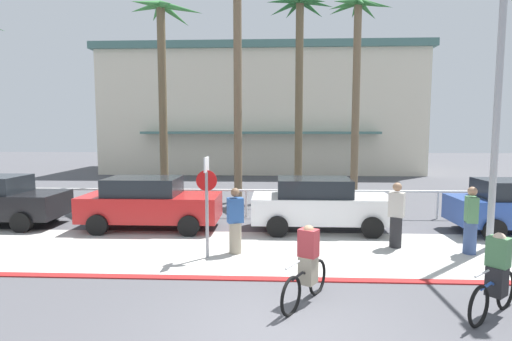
{
  "coord_description": "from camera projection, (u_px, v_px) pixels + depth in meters",
  "views": [
    {
      "loc": [
        -0.12,
        -6.35,
        3.25
      ],
      "look_at": [
        -0.68,
        6.0,
        1.99
      ],
      "focal_mm": 28.62,
      "sensor_mm": 36.0,
      "label": 1
    }
  ],
  "objects": [
    {
      "name": "ground_plane",
      "position": [
        277.0,
        209.0,
        16.58
      ],
      "size": [
        80.0,
        80.0,
        0.0
      ],
      "primitive_type": "plane",
      "color": "#4C4C51"
    },
    {
      "name": "sidewalk_strip",
      "position": [
        279.0,
        252.0,
        10.81
      ],
      "size": [
        44.0,
        4.0,
        0.02
      ],
      "primitive_type": "cube",
      "color": "beige",
      "rests_on": "ground"
    },
    {
      "name": "curb_paint",
      "position": [
        280.0,
        279.0,
        8.82
      ],
      "size": [
        44.0,
        0.24,
        0.03
      ],
      "primitive_type": "cube",
      "color": "maroon",
      "rests_on": "ground"
    },
    {
      "name": "building_backdrop",
      "position": [
        262.0,
        112.0,
        32.66
      ],
      "size": [
        23.7,
        10.64,
        9.25
      ],
      "color": "beige",
      "rests_on": "ground"
    },
    {
      "name": "rail_fence",
      "position": [
        278.0,
        195.0,
        15.0
      ],
      "size": [
        25.56,
        0.08,
        1.04
      ],
      "color": "white",
      "rests_on": "ground"
    },
    {
      "name": "stop_sign_bike_lane",
      "position": [
        207.0,
        193.0,
        10.12
      ],
      "size": [
        0.52,
        0.56,
        2.56
      ],
      "color": "gray",
      "rests_on": "ground"
    },
    {
      "name": "streetlight_curb",
      "position": [
        503.0,
        89.0,
        10.46
      ],
      "size": [
        0.24,
        2.54,
        7.5
      ],
      "color": "#9EA0A5",
      "rests_on": "ground"
    },
    {
      "name": "palm_tree_1",
      "position": [
        163.0,
        60.0,
        17.75
      ],
      "size": [
        3.2,
        3.18,
        8.74
      ],
      "color": "brown",
      "rests_on": "ground"
    },
    {
      "name": "palm_tree_2",
      "position": [
        237.0,
        43.0,
        17.58
      ],
      "size": [
        3.51,
        3.07,
        9.94
      ],
      "color": "#756047",
      "rests_on": "ground"
    },
    {
      "name": "palm_tree_3",
      "position": [
        299.0,
        50.0,
        18.69
      ],
      "size": [
        3.14,
        2.76,
        9.24
      ],
      "color": "brown",
      "rests_on": "ground"
    },
    {
      "name": "palm_tree_4",
      "position": [
        357.0,
        52.0,
        19.18
      ],
      "size": [
        3.1,
        3.07,
        9.32
      ],
      "color": "#756047",
      "rests_on": "ground"
    },
    {
      "name": "car_red_1",
      "position": [
        150.0,
        203.0,
        13.24
      ],
      "size": [
        4.4,
        2.02,
        1.69
      ],
      "color": "red",
      "rests_on": "ground"
    },
    {
      "name": "car_white_2",
      "position": [
        320.0,
        204.0,
        13.03
      ],
      "size": [
        4.4,
        2.02,
        1.69
      ],
      "color": "white",
      "rests_on": "ground"
    },
    {
      "name": "cyclist_black_0",
      "position": [
        307.0,
        266.0,
        7.63
      ],
      "size": [
        0.98,
        1.6,
        1.5
      ],
      "color": "black",
      "rests_on": "ground"
    },
    {
      "name": "cyclist_blue_1",
      "position": [
        496.0,
        277.0,
        7.08
      ],
      "size": [
        1.41,
        1.24,
        1.5
      ],
      "color": "black",
      "rests_on": "ground"
    },
    {
      "name": "pedestrian_0",
      "position": [
        396.0,
        218.0,
        11.11
      ],
      "size": [
        0.48,
        0.43,
        1.81
      ],
      "color": "#232326",
      "rests_on": "ground"
    },
    {
      "name": "pedestrian_1",
      "position": [
        235.0,
        223.0,
        10.59
      ],
      "size": [
        0.46,
        0.41,
        1.74
      ],
      "color": "gray",
      "rests_on": "ground"
    },
    {
      "name": "pedestrian_2",
      "position": [
        471.0,
        223.0,
        10.54
      ],
      "size": [
        0.38,
        0.45,
        1.78
      ],
      "color": "#384C7A",
      "rests_on": "ground"
    }
  ]
}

